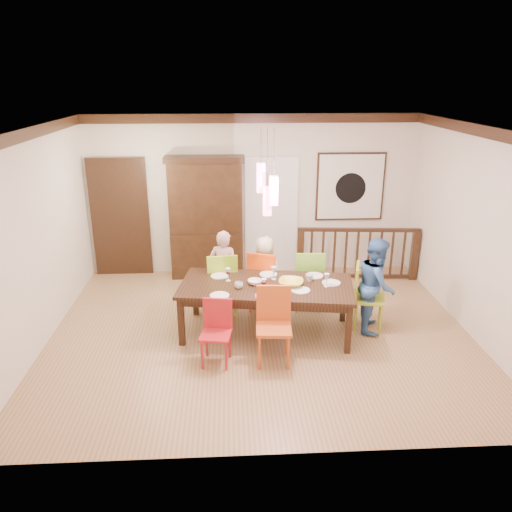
{
  "coord_description": "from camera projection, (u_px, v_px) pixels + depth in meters",
  "views": [
    {
      "loc": [
        -0.42,
        -6.44,
        3.51
      ],
      "look_at": [
        -0.05,
        0.25,
        1.09
      ],
      "focal_mm": 35.0,
      "sensor_mm": 36.0,
      "label": 1
    }
  ],
  "objects": [
    {
      "name": "wine_glass_a",
      "position": [
        228.0,
        275.0,
        7.1
      ],
      "size": [
        0.08,
        0.08,
        0.19
      ],
      "primitive_type": null,
      "color": "#590C19",
      "rests_on": "dining_table"
    },
    {
      "name": "small_bowl",
      "position": [
        255.0,
        282.0,
        7.01
      ],
      "size": [
        0.27,
        0.27,
        0.06
      ],
      "primitive_type": "imported",
      "rotation": [
        0.0,
        0.0,
        -0.41
      ],
      "color": "white",
      "rests_on": "dining_table"
    },
    {
      "name": "pendant_cluster",
      "position": [
        267.0,
        189.0,
        6.54
      ],
      "size": [
        0.27,
        0.21,
        1.14
      ],
      "color": "#F54973",
      "rests_on": "ceiling"
    },
    {
      "name": "painting",
      "position": [
        350.0,
        187.0,
        9.12
      ],
      "size": [
        1.25,
        0.06,
        1.25
      ],
      "color": "black",
      "rests_on": "wall_back"
    },
    {
      "name": "wall_back",
      "position": [
        252.0,
        196.0,
        9.11
      ],
      "size": [
        6.0,
        0.0,
        6.0
      ],
      "primitive_type": "plane",
      "rotation": [
        1.57,
        0.0,
        0.0
      ],
      "color": "beige",
      "rests_on": "floor"
    },
    {
      "name": "chair_far_right",
      "position": [
        308.0,
        275.0,
        7.83
      ],
      "size": [
        0.47,
        0.47,
        1.0
      ],
      "rotation": [
        0.0,
        0.0,
        3.1
      ],
      "color": "#6FB02E",
      "rests_on": "floor"
    },
    {
      "name": "chair_end_right",
      "position": [
        370.0,
        293.0,
        7.22
      ],
      "size": [
        0.54,
        0.54,
        0.96
      ],
      "rotation": [
        0.0,
        0.0,
        1.29
      ],
      "color": "#95A520",
      "rests_on": "floor"
    },
    {
      "name": "person_end_right",
      "position": [
        376.0,
        285.0,
        7.14
      ],
      "size": [
        0.67,
        0.78,
        1.38
      ],
      "primitive_type": "imported",
      "rotation": [
        0.0,
        0.0,
        1.33
      ],
      "color": "#3965A0",
      "rests_on": "floor"
    },
    {
      "name": "china_hutch",
      "position": [
        206.0,
        217.0,
        8.99
      ],
      "size": [
        1.39,
        0.46,
        2.2
      ],
      "color": "black",
      "rests_on": "floor"
    },
    {
      "name": "napkin",
      "position": [
        262.0,
        296.0,
        6.62
      ],
      "size": [
        0.18,
        0.14,
        0.01
      ],
      "primitive_type": "cube",
      "color": "#D83359",
      "rests_on": "dining_table"
    },
    {
      "name": "wine_glass_d",
      "position": [
        327.0,
        280.0,
        6.91
      ],
      "size": [
        0.08,
        0.08,
        0.19
      ],
      "primitive_type": null,
      "color": "silver",
      "rests_on": "dining_table"
    },
    {
      "name": "balustrade",
      "position": [
        357.0,
        253.0,
        9.02
      ],
      "size": [
        2.19,
        0.26,
        0.96
      ],
      "rotation": [
        0.0,
        0.0,
        -0.08
      ],
      "color": "black",
      "rests_on": "floor"
    },
    {
      "name": "wine_glass_b",
      "position": [
        274.0,
        273.0,
        7.15
      ],
      "size": [
        0.08,
        0.08,
        0.19
      ],
      "primitive_type": null,
      "color": "silver",
      "rests_on": "dining_table"
    },
    {
      "name": "cup_left",
      "position": [
        239.0,
        285.0,
        6.86
      ],
      "size": [
        0.12,
        0.12,
        0.09
      ],
      "primitive_type": "imported",
      "rotation": [
        0.0,
        0.0,
        -0.06
      ],
      "color": "silver",
      "rests_on": "dining_table"
    },
    {
      "name": "dining_table",
      "position": [
        266.0,
        289.0,
        7.03
      ],
      "size": [
        2.55,
        1.45,
        0.75
      ],
      "rotation": [
        0.0,
        0.0,
        -0.15
      ],
      "color": "black",
      "rests_on": "floor"
    },
    {
      "name": "white_doorway",
      "position": [
        271.0,
        217.0,
        9.23
      ],
      "size": [
        0.97,
        0.05,
        2.22
      ],
      "primitive_type": "cube",
      "color": "silver",
      "rests_on": "wall_back"
    },
    {
      "name": "crown_molding",
      "position": [
        261.0,
        134.0,
        6.3
      ],
      "size": [
        6.0,
        5.0,
        0.16
      ],
      "primitive_type": null,
      "color": "black",
      "rests_on": "wall_back"
    },
    {
      "name": "chair_near_mid",
      "position": [
        274.0,
        322.0,
        6.32
      ],
      "size": [
        0.47,
        0.47,
        0.99
      ],
      "rotation": [
        0.0,
        0.0,
        -0.06
      ],
      "color": "#BB4F1B",
      "rests_on": "floor"
    },
    {
      "name": "chair_near_left",
      "position": [
        216.0,
        330.0,
        6.31
      ],
      "size": [
        0.43,
        0.43,
        0.84
      ],
      "rotation": [
        0.0,
        0.0,
        -0.16
      ],
      "color": "#AA1B21",
      "rests_on": "floor"
    },
    {
      "name": "plate_far_left",
      "position": [
        220.0,
        276.0,
        7.28
      ],
      "size": [
        0.26,
        0.26,
        0.01
      ],
      "primitive_type": "cylinder",
      "color": "white",
      "rests_on": "dining_table"
    },
    {
      "name": "wall_left",
      "position": [
        35.0,
        241.0,
        6.61
      ],
      "size": [
        0.0,
        5.0,
        5.0
      ],
      "primitive_type": "plane",
      "rotation": [
        1.57,
        0.0,
        1.57
      ],
      "color": "beige",
      "rests_on": "floor"
    },
    {
      "name": "cup_right",
      "position": [
        310.0,
        278.0,
        7.1
      ],
      "size": [
        0.12,
        0.12,
        0.1
      ],
      "primitive_type": "imported",
      "rotation": [
        0.0,
        0.0,
        0.06
      ],
      "color": "silver",
      "rests_on": "dining_table"
    },
    {
      "name": "wine_glass_c",
      "position": [
        264.0,
        285.0,
        6.73
      ],
      "size": [
        0.08,
        0.08,
        0.19
      ],
      "primitive_type": null,
      "color": "#590C19",
      "rests_on": "dining_table"
    },
    {
      "name": "chair_far_mid",
      "position": [
        265.0,
        276.0,
        7.78
      ],
      "size": [
        0.58,
        0.58,
        1.0
      ],
      "rotation": [
        0.0,
        0.0,
        2.79
      ],
      "color": "#E14A0C",
      "rests_on": "floor"
    },
    {
      "name": "panel_door",
      "position": [
        121.0,
        219.0,
        9.08
      ],
      "size": [
        1.04,
        0.07,
        2.24
      ],
      "primitive_type": "cube",
      "color": "black",
      "rests_on": "wall_back"
    },
    {
      "name": "plate_near_mid",
      "position": [
        301.0,
        290.0,
        6.8
      ],
      "size": [
        0.26,
        0.26,
        0.01
      ],
      "primitive_type": "cylinder",
      "color": "white",
      "rests_on": "dining_table"
    },
    {
      "name": "chair_far_left",
      "position": [
        222.0,
        278.0,
        7.69
      ],
      "size": [
        0.49,
        0.49,
        1.01
      ],
      "rotation": [
        0.0,
        0.0,
        3.23
      ],
      "color": "#8EC424",
      "rests_on": "floor"
    },
    {
      "name": "person_far_left",
      "position": [
        224.0,
        270.0,
        7.79
      ],
      "size": [
        0.55,
        0.45,
        1.3
      ],
      "primitive_type": "imported",
      "rotation": [
        0.0,
        0.0,
        2.81
      ],
      "color": "beige",
      "rests_on": "floor"
    },
    {
      "name": "person_far_mid",
      "position": [
        265.0,
        272.0,
        7.91
      ],
      "size": [
        0.67,
        0.58,
        1.16
      ],
      "primitive_type": "imported",
      "rotation": [
        0.0,
        0.0,
        2.69
      ],
      "color": "beige",
      "rests_on": "floor"
    },
    {
      "name": "wall_right",
      "position": [
        476.0,
        233.0,
        6.92
      ],
      "size": [
        0.0,
        5.0,
        5.0
      ],
      "primitive_type": "plane",
      "rotation": [
        1.57,
        0.0,
        -1.57
      ],
      "color": "beige",
      "rests_on": "floor"
    },
    {
      "name": "plate_end_right",
      "position": [
        331.0,
        283.0,
        7.04
      ],
      "size": [
        0.26,
        0.26,
        0.01
      ],
      "primitive_type": "cylinder",
      "color": "white",
      "rests_on": "dining_table"
    },
    {
      "name": "plate_near_left",
      "position": [
        220.0,
        296.0,
        6.63
      ],
      "size": [
        0.26,
        0.26,
        0.01
      ],
      "primitive_type": "cylinder",
      "color": "white",
      "rests_on": "dining_table"
    },
    {
      "name": "ceiling",
      "position": [
        261.0,
        127.0,
        6.27
      ],
      "size": [
        6.0,
        6.0,
        0.0
      ],
      "primitive_type": "plane",
      "rotation": [
        3.14,
        0.0,
        0.0
      ],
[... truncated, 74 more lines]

